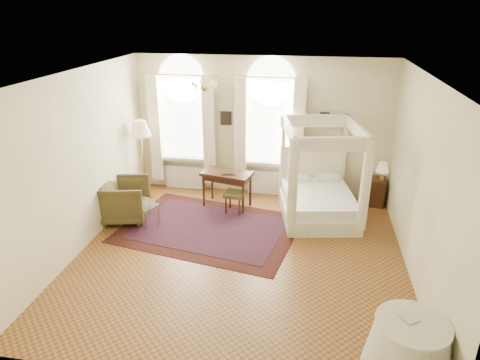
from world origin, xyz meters
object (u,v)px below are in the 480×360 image
(canopy_bed, at_px, (318,197))
(armchair, at_px, (124,200))
(side_table, at_px, (409,347))
(nightstand, at_px, (374,191))
(writing_desk, at_px, (227,177))
(coffee_table, at_px, (142,206))
(stool, at_px, (235,196))
(floor_lamp, at_px, (140,132))

(canopy_bed, distance_m, armchair, 4.19)
(armchair, distance_m, side_table, 6.22)
(nightstand, height_order, side_table, side_table)
(armchair, bearing_deg, side_table, -134.53)
(writing_desk, distance_m, coffee_table, 1.99)
(stool, distance_m, floor_lamp, 2.62)
(canopy_bed, relative_size, armchair, 2.18)
(writing_desk, bearing_deg, stool, -50.55)
(nightstand, relative_size, side_table, 0.59)
(armchair, bearing_deg, coffee_table, -114.46)
(canopy_bed, distance_m, coffee_table, 3.79)
(coffee_table, height_order, side_table, side_table)
(armchair, bearing_deg, floor_lamp, -12.01)
(writing_desk, distance_m, stool, 0.48)
(nightstand, bearing_deg, stool, -163.49)
(nightstand, distance_m, side_table, 5.03)
(canopy_bed, height_order, stool, canopy_bed)
(nightstand, bearing_deg, side_table, -91.79)
(writing_desk, relative_size, stool, 2.56)
(stool, relative_size, floor_lamp, 0.25)
(nightstand, relative_size, floor_lamp, 0.34)
(writing_desk, height_order, stool, writing_desk)
(writing_desk, bearing_deg, canopy_bed, -6.11)
(floor_lamp, bearing_deg, nightstand, 5.44)
(writing_desk, bearing_deg, side_table, -53.83)
(floor_lamp, bearing_deg, canopy_bed, -4.96)
(canopy_bed, xyz_separation_m, writing_desk, (-2.07, 0.22, 0.24))
(stool, bearing_deg, nightstand, 16.51)
(nightstand, height_order, floor_lamp, floor_lamp)
(nightstand, bearing_deg, floor_lamp, -174.56)
(canopy_bed, height_order, side_table, canopy_bed)
(floor_lamp, relative_size, side_table, 1.73)
(stool, height_order, coffee_table, stool)
(writing_desk, xyz_separation_m, stool, (0.23, -0.28, -0.32))
(armchair, height_order, side_table, armchair)
(armchair, bearing_deg, canopy_bed, -90.85)
(writing_desk, relative_size, armchair, 1.22)
(nightstand, relative_size, stool, 1.38)
(side_table, bearing_deg, nightstand, 88.21)
(writing_desk, xyz_separation_m, armchair, (-2.04, -1.03, -0.26))
(canopy_bed, bearing_deg, side_table, -74.80)
(canopy_bed, relative_size, writing_desk, 1.79)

